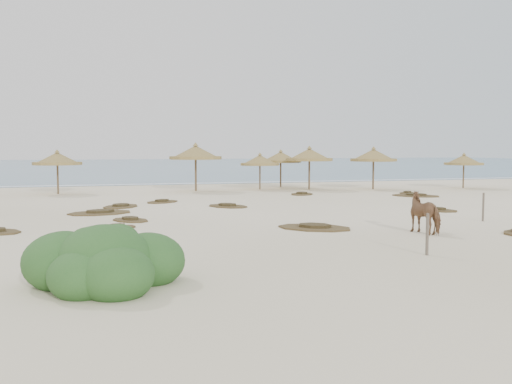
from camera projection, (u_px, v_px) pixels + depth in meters
ground at (302, 228)px, 20.17m from camera, size 160.00×160.00×0.00m
ocean at (138, 165)px, 92.01m from camera, size 200.00×100.00×0.01m
foam_line at (186, 184)px, 45.08m from camera, size 70.00×0.60×0.01m
palapa_1 at (57, 159)px, 34.95m from camera, size 3.45×3.45×2.75m
palapa_2 at (196, 153)px, 37.28m from camera, size 4.36×4.36×3.20m
palapa_3 at (260, 161)px, 38.76m from camera, size 3.08×3.08×2.52m
palapa_4 at (309, 155)px, 38.71m from camera, size 4.23×4.23×2.99m
palapa_5 at (281, 158)px, 40.76m from camera, size 3.18×3.18×2.74m
palapa_6 at (374, 156)px, 38.88m from camera, size 3.88×3.88×2.95m
palapa_7 at (464, 160)px, 39.98m from camera, size 3.37×3.37×2.52m
horse at (427, 213)px, 18.94m from camera, size 1.00×1.73×1.38m
fence_post_near at (427, 234)px, 15.07m from camera, size 0.11×0.11×1.12m
fence_post_far at (483, 207)px, 22.02m from camera, size 0.10×0.10×1.11m
bush at (105, 263)px, 11.63m from camera, size 3.33×2.94×1.49m
scrub_1 at (100, 212)px, 24.63m from camera, size 3.11×2.39×0.16m
scrub_2 at (130, 220)px, 22.17m from camera, size 1.85×2.05×0.16m
scrub_3 at (228, 206)px, 27.48m from camera, size 2.41×2.63×0.16m
scrub_4 at (436, 210)px, 25.71m from camera, size 2.17×2.34×0.16m
scrub_5 at (416, 195)px, 33.47m from camera, size 3.25×3.22×0.16m
scrub_7 at (302, 194)px, 34.61m from camera, size 2.15×2.38×0.16m
scrub_9 at (315, 227)px, 20.07m from camera, size 3.15×3.01×0.16m
scrub_10 at (408, 193)px, 35.33m from camera, size 1.60×1.77×0.16m
scrub_11 at (79, 259)px, 14.33m from camera, size 1.32×1.84×0.16m
scrub_13 at (162, 201)px, 29.66m from camera, size 2.26×2.16×0.16m
scrub_14 at (116, 227)px, 20.03m from camera, size 1.81×1.64×0.16m
scrub_15 at (121, 206)px, 27.30m from camera, size 2.36×2.66×0.16m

